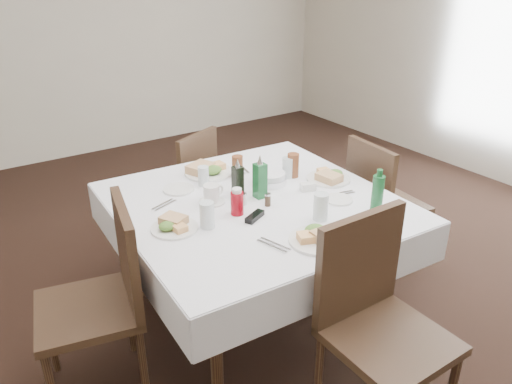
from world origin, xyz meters
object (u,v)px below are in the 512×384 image
Objects in this scene: water_e at (288,168)px; water_w at (207,215)px; chair_east at (379,197)px; green_bottle at (378,193)px; dining_table at (255,212)px; oil_cruet_green at (260,179)px; chair_north at (188,180)px; water_n at (203,176)px; ketchup_bottle at (237,202)px; chair_west at (106,291)px; water_s at (321,207)px; bread_basket at (270,178)px; chair_south at (375,312)px; coffee_mug at (212,195)px; oil_cruet_dark at (238,179)px.

water_w reaches higher than water_e.
chair_east is 3.86× the size of green_bottle.
oil_cruet_green reaches higher than dining_table.
chair_north is at bearing 88.16° from oil_cruet_green.
ketchup_bottle reaches higher than water_n.
water_n reaches higher than dining_table.
chair_west is 4.13× the size of green_bottle.
water_e reaches higher than water_n.
chair_north is 3.69× the size of green_bottle.
dining_table is 6.00× the size of oil_cruet_green.
ketchup_bottle is (-0.17, -0.08, 0.14)m from dining_table.
water_e is at bearing 100.00° from green_bottle.
water_w is at bearing 153.96° from water_s.
oil_cruet_green is at bearing -141.45° from bread_basket.
chair_south is 0.92m from water_w.
water_s is 0.44m from ketchup_bottle.
water_w is (-0.45, -1.12, 0.33)m from chair_north.
chair_east is at bearing -48.83° from chair_north.
chair_east is at bearing -2.16° from dining_table.
water_n is (-1.13, 0.39, 0.29)m from chair_east.
water_w is at bearing -170.10° from ketchup_bottle.
chair_south reaches higher than chair_west.
oil_cruet_green reaches higher than coffee_mug.
chair_west is 0.60m from water_w.
dining_table is at bearing 17.12° from water_w.
chair_south is 1.10× the size of chair_east.
water_w is at bearing -155.25° from bread_basket.
chair_south is 8.43× the size of water_n.
oil_cruet_green reaches higher than bread_basket.
water_w is 0.53× the size of oil_cruet_green.
water_e is at bearing 24.48° from dining_table.
coffee_mug is (-0.29, -0.89, 0.30)m from chair_north.
oil_cruet_green is 1.63× the size of coffee_mug.
dining_table is at bearing 113.37° from water_s.
water_s is 0.97× the size of ketchup_bottle.
chair_east is 6.24× the size of ketchup_bottle.
water_n is at bearing 112.18° from water_s.
green_bottle is (0.83, -0.36, 0.04)m from water_w.
water_w is (0.54, -0.04, 0.26)m from chair_west.
green_bottle is at bearing -49.92° from oil_cruet_green.
chair_west is 1.13m from water_s.
green_bottle is at bearing -75.37° from chair_north.
coffee_mug is (-1.20, 0.16, 0.28)m from chair_east.
bread_basket is at bearing 35.87° from dining_table.
chair_west is at bearing -166.99° from oil_cruet_dark.
water_e is 0.54× the size of green_bottle.
oil_cruet_green is 1.75× the size of ketchup_bottle.
water_e is 0.64m from green_bottle.
oil_cruet_dark is (-1.03, 0.16, 0.33)m from chair_east.
water_s is 0.70× the size of bread_basket.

